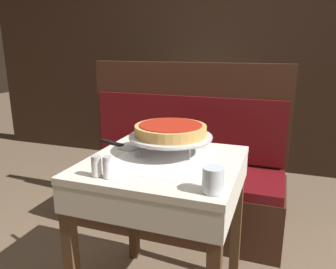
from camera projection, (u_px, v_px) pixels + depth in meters
The scene contains 11 objects.
dining_table_front at pixel (163, 182), 1.50m from camera, with size 0.68×0.68×0.78m.
dining_table_rear at pixel (192, 113), 3.05m from camera, with size 0.78×0.78×0.77m.
booth_bench at pixel (179, 181), 2.37m from camera, with size 1.47×0.52×1.16m.
back_wall_panel at pixel (236, 54), 3.31m from camera, with size 6.00×0.04×2.40m, color black.
pizza_pan_stand at pixel (170, 137), 1.55m from camera, with size 0.39×0.39×0.09m.
deep_dish_pizza at pixel (170, 130), 1.54m from camera, with size 0.34×0.34×0.05m.
pizza_server at pixel (120, 145), 1.68m from camera, with size 0.26×0.13×0.01m.
water_glass_near at pixel (213, 180), 1.14m from camera, with size 0.08×0.08×0.09m.
salt_shaker at pixel (96, 166), 1.28m from camera, with size 0.04×0.04×0.08m.
pepper_shaker at pixel (108, 167), 1.26m from camera, with size 0.04×0.04×0.09m.
condiment_caddy at pixel (187, 97), 2.97m from camera, with size 0.11×0.11×0.17m.
Camera 1 is at (0.49, -1.31, 1.27)m, focal length 35.00 mm.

